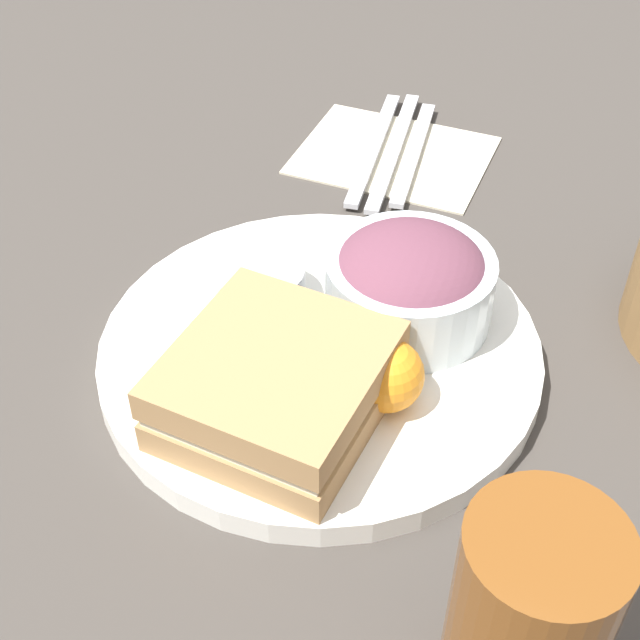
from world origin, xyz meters
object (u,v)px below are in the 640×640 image
plate (320,352)px  spoon (414,153)px  salad_bowl (410,282)px  fork (374,147)px  knife (394,150)px  dressing_cup (260,285)px  drink_glass (526,625)px  sandwich (272,384)px

plate → spoon: bearing=-175.6°
salad_bowl → spoon: 0.24m
fork → knife: bearing=-90.0°
dressing_cup → drink_glass: bearing=48.3°
dressing_cup → knife: bearing=176.3°
sandwich → dressing_cup: (-0.09, -0.05, -0.01)m
dressing_cup → drink_glass: drink_glass is taller
salad_bowl → drink_glass: drink_glass is taller
dressing_cup → salad_bowl: bearing=103.1°
plate → fork: plate is taller
fork → sandwich: bearing=-179.1°
salad_bowl → drink_glass: 0.26m
dressing_cup → fork: (-0.24, -0.00, -0.03)m
plate → spoon: 0.27m
salad_bowl → spoon: size_ratio=0.66×
sandwich → spoon: size_ratio=0.78×
knife → plate: bearing=-180.0°
salad_bowl → knife: salad_bowl is taller
sandwich → drink_glass: drink_glass is taller
dressing_cup → knife: (-0.24, 0.02, -0.03)m
sandwich → drink_glass: bearing=57.9°
sandwich → knife: sandwich is taller
salad_bowl → knife: (-0.22, -0.08, -0.04)m
drink_glass → fork: size_ratio=0.67×
dressing_cup → sandwich: bearing=29.1°
plate → sandwich: sandwich is taller
fork → drink_glass: bearing=-160.9°
knife → dressing_cup: bearing=168.1°
plate → spoon: (-0.27, -0.02, -0.00)m
drink_glass → knife: size_ratio=0.64×
sandwich → knife: 0.34m
knife → spoon: bearing=-90.0°
fork → plate: bearing=-176.2°
drink_glass → fork: drink_glass is taller
drink_glass → knife: drink_glass is taller
dressing_cup → fork: size_ratio=0.33×
drink_glass → spoon: bearing=-156.7°
dressing_cup → spoon: dressing_cup is taller
salad_bowl → spoon: salad_bowl is taller
fork → knife: same height
dressing_cup → drink_glass: size_ratio=0.49×
plate → spoon: size_ratio=1.72×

